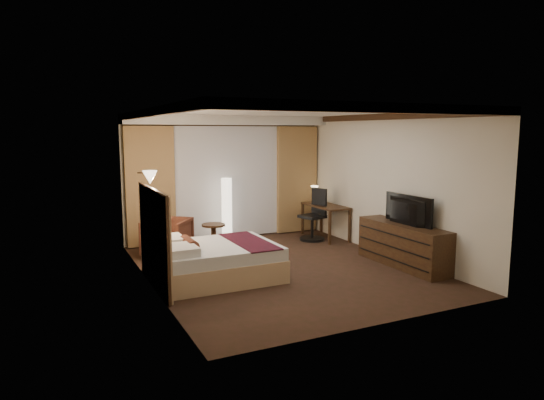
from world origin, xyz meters
name	(u,v)px	position (x,y,z in m)	size (l,w,h in m)	color
floor	(282,268)	(0.00, 0.00, 0.00)	(4.50, 5.50, 0.01)	#2F2112
ceiling	(282,111)	(0.00, 0.00, 2.70)	(4.50, 5.50, 0.01)	white
back_wall	(226,178)	(0.00, 2.75, 1.35)	(4.50, 0.02, 2.70)	beige
left_wall	(149,199)	(-2.25, 0.00, 1.35)	(0.02, 5.50, 2.70)	beige
right_wall	(387,185)	(2.25, 0.00, 1.35)	(0.02, 5.50, 2.70)	beige
crown_molding	(282,115)	(0.00, 0.00, 2.64)	(4.50, 5.50, 0.12)	black
soffit	(229,120)	(0.00, 2.50, 2.60)	(4.50, 0.50, 0.20)	white
curtain_sheer	(227,182)	(0.00, 2.67, 1.25)	(2.48, 0.04, 2.45)	silver
curtain_left_drape	(150,186)	(-1.70, 2.61, 1.25)	(1.00, 0.14, 2.45)	#A47B4B
curtain_right_drape	(297,179)	(1.70, 2.61, 1.25)	(1.00, 0.14, 2.45)	#A47B4B
wall_sconce	(150,177)	(-2.09, 0.67, 1.62)	(0.24, 0.24, 0.24)	white
bed	(216,262)	(-1.23, -0.08, 0.28)	(1.92, 1.50, 0.56)	white
headboard	(155,239)	(-2.20, -0.08, 0.75)	(0.12, 1.80, 1.50)	tan
armchair	(167,235)	(-1.60, 1.67, 0.40)	(0.78, 0.73, 0.81)	#461E15
side_table	(214,237)	(-0.63, 1.81, 0.26)	(0.47, 0.47, 0.52)	black
floor_lamp	(227,210)	(-0.16, 2.31, 0.70)	(0.29, 0.29, 1.40)	white
desk	(325,222)	(1.95, 1.72, 0.38)	(0.55, 1.26, 0.75)	black
desk_lamp	(314,195)	(1.95, 2.21, 0.92)	(0.18, 0.18, 0.34)	#FFD899
office_chair	(312,215)	(1.58, 1.67, 0.57)	(0.55, 0.55, 1.14)	black
dresser	(403,245)	(2.00, -0.79, 0.38)	(0.50, 1.94, 0.75)	black
television	(403,205)	(1.97, -0.79, 1.09)	(1.16, 0.67, 0.15)	black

